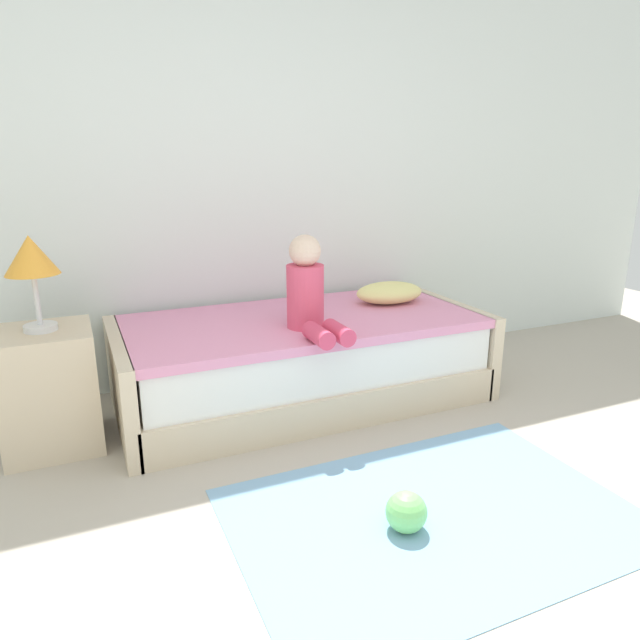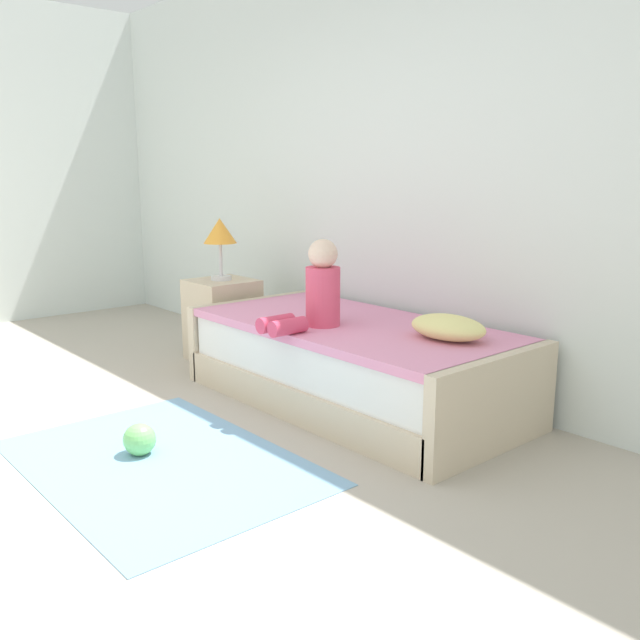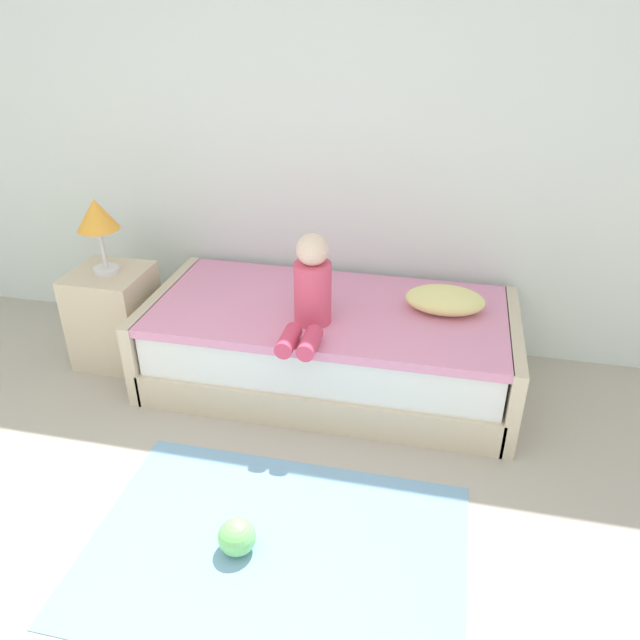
% 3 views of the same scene
% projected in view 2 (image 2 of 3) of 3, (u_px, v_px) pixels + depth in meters
% --- Properties ---
extents(wall_rear, '(7.20, 0.10, 2.90)m').
position_uv_depth(wall_rear, '(397.00, 160.00, 4.37)').
color(wall_rear, silver).
rests_on(wall_rear, ground).
extents(bed, '(2.11, 1.00, 0.50)m').
position_uv_depth(bed, '(351.00, 364.00, 4.07)').
color(bed, beige).
rests_on(bed, ground).
extents(nightstand, '(0.44, 0.44, 0.60)m').
position_uv_depth(nightstand, '(223.00, 320.00, 5.04)').
color(nightstand, beige).
rests_on(nightstand, ground).
extents(table_lamp, '(0.24, 0.24, 0.45)m').
position_uv_depth(table_lamp, '(220.00, 234.00, 4.90)').
color(table_lamp, silver).
rests_on(table_lamp, nightstand).
extents(child_figure, '(0.20, 0.51, 0.50)m').
position_uv_depth(child_figure, '(316.00, 291.00, 3.87)').
color(child_figure, '#E04C6B').
rests_on(child_figure, bed).
extents(pillow, '(0.44, 0.30, 0.13)m').
position_uv_depth(pillow, '(448.00, 327.00, 3.60)').
color(pillow, '#F2E58C').
rests_on(pillow, bed).
extents(toy_ball, '(0.16, 0.16, 0.16)m').
position_uv_depth(toy_ball, '(140.00, 439.00, 3.34)').
color(toy_ball, '#7FD872').
rests_on(toy_ball, ground).
extents(area_rug, '(1.60, 1.10, 0.01)m').
position_uv_depth(area_rug, '(161.00, 462.00, 3.27)').
color(area_rug, '#7AA8CC').
rests_on(area_rug, ground).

